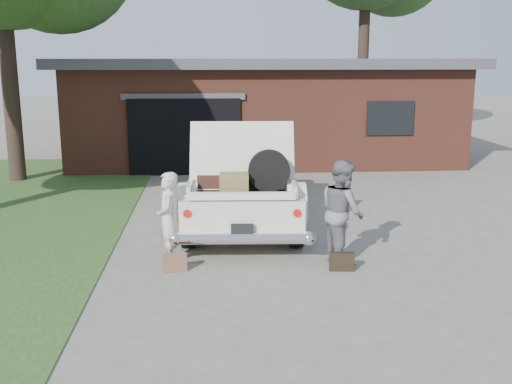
{
  "coord_description": "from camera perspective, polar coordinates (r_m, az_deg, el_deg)",
  "views": [
    {
      "loc": [
        -0.75,
        -9.22,
        3.3
      ],
      "look_at": [
        0.0,
        0.6,
        1.1
      ],
      "focal_mm": 42.0,
      "sensor_mm": 36.0,
      "label": 1
    }
  ],
  "objects": [
    {
      "name": "sedan",
      "position": [
        12.33,
        -1.3,
        0.99
      ],
      "size": [
        2.47,
        5.7,
        2.21
      ],
      "rotation": [
        0.0,
        0.0,
        -0.06
      ],
      "color": "white",
      "rests_on": "ground"
    },
    {
      "name": "suitcase_left",
      "position": [
        9.61,
        -7.77,
        -6.69
      ],
      "size": [
        0.4,
        0.21,
        0.29
      ],
      "primitive_type": "cube",
      "rotation": [
        0.0,
        0.0,
        0.25
      ],
      "color": "#885E45",
      "rests_on": "ground"
    },
    {
      "name": "house",
      "position": [
        20.83,
        0.43,
        8.1
      ],
      "size": [
        12.8,
        7.8,
        3.3
      ],
      "color": "brown",
      "rests_on": "ground"
    },
    {
      "name": "woman_left",
      "position": [
        9.88,
        -8.38,
        -2.45
      ],
      "size": [
        0.4,
        0.58,
        1.52
      ],
      "primitive_type": "imported",
      "rotation": [
        0.0,
        0.0,
        -1.5
      ],
      "color": "silver",
      "rests_on": "ground"
    },
    {
      "name": "suitcase_right",
      "position": [
        9.66,
        8.17,
        -6.57
      ],
      "size": [
        0.4,
        0.16,
        0.3
      ],
      "primitive_type": "cube",
      "rotation": [
        0.0,
        0.0,
        -0.1
      ],
      "color": "black",
      "rests_on": "ground"
    },
    {
      "name": "woman_right",
      "position": [
        9.88,
        8.21,
        -1.86
      ],
      "size": [
        0.81,
        0.95,
        1.71
      ],
      "primitive_type": "imported",
      "rotation": [
        0.0,
        0.0,
        1.79
      ],
      "color": "slate",
      "rests_on": "ground"
    },
    {
      "name": "ground",
      "position": [
        9.82,
        0.27,
        -7.04
      ],
      "size": [
        90.0,
        90.0,
        0.0
      ],
      "primitive_type": "plane",
      "color": "gray",
      "rests_on": "ground"
    }
  ]
}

